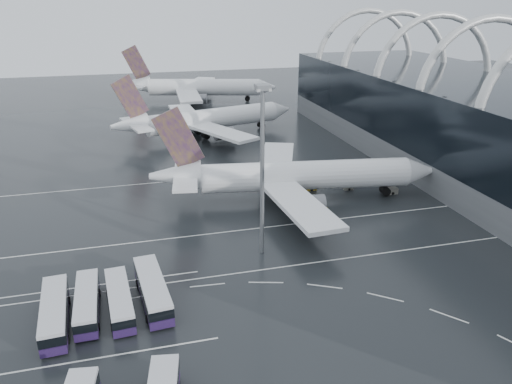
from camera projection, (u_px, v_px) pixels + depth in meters
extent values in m
plane|color=black|center=(262.00, 263.00, 76.73)|extent=(420.00, 420.00, 0.00)
cube|color=slate|center=(511.00, 170.00, 108.51)|extent=(42.00, 160.00, 6.00)
torus|color=silver|center=(483.00, 95.00, 109.21)|extent=(33.80, 1.80, 33.80)
torus|color=silver|center=(433.00, 81.00, 126.27)|extent=(33.80, 1.80, 33.80)
torus|color=silver|center=(394.00, 71.00, 143.34)|extent=(33.80, 1.80, 33.80)
torus|color=silver|center=(364.00, 63.00, 160.40)|extent=(33.80, 1.80, 33.80)
cube|color=white|center=(266.00, 269.00, 74.93)|extent=(120.00, 0.25, 0.01)
cube|color=white|center=(244.00, 230.00, 87.50)|extent=(120.00, 0.25, 0.01)
cube|color=white|center=(214.00, 177.00, 112.65)|extent=(120.00, 0.25, 0.01)
cube|color=white|center=(97.00, 358.00, 56.58)|extent=(28.00, 0.25, 0.01)
cube|color=white|center=(100.00, 285.00, 70.95)|extent=(28.00, 0.25, 0.01)
cylinder|color=white|center=(306.00, 175.00, 99.04)|extent=(41.70, 11.78, 5.74)
cone|color=white|center=(419.00, 171.00, 101.53)|extent=(6.72, 6.55, 5.74)
cone|color=white|center=(175.00, 175.00, 95.98)|extent=(10.63, 7.14, 5.74)
cube|color=#3B1866|center=(178.00, 139.00, 93.39)|extent=(9.51, 2.00, 12.16)
cube|color=white|center=(186.00, 175.00, 96.19)|extent=(7.03, 18.27, 0.49)
cube|color=white|center=(298.00, 203.00, 87.42)|extent=(8.42, 25.11, 0.79)
cube|color=white|center=(277.00, 160.00, 110.26)|extent=(15.15, 25.59, 0.79)
cylinder|color=slate|center=(310.00, 204.00, 91.59)|extent=(5.88, 4.13, 3.36)
cylinder|color=slate|center=(292.00, 172.00, 108.03)|extent=(5.88, 4.13, 3.36)
cube|color=black|center=(286.00, 195.00, 100.08)|extent=(12.68, 8.02, 2.18)
cylinder|color=white|center=(214.00, 118.00, 144.81)|extent=(39.96, 15.42, 5.72)
cone|color=white|center=(280.00, 110.00, 155.23)|extent=(7.15, 7.01, 5.72)
cone|color=white|center=(129.00, 125.00, 133.12)|extent=(10.98, 7.99, 5.72)
cube|color=#3B1866|center=(130.00, 98.00, 130.88)|extent=(9.35, 2.93, 12.13)
cube|color=white|center=(136.00, 124.00, 134.02)|extent=(8.71, 18.30, 0.49)
cube|color=white|center=(220.00, 131.00, 133.23)|extent=(17.14, 25.17, 0.79)
cube|color=white|center=(185.00, 114.00, 153.22)|extent=(7.92, 24.93, 0.79)
cylinder|color=slate|center=(224.00, 134.00, 138.03)|extent=(6.09, 4.60, 3.35)
cylinder|color=slate|center=(199.00, 120.00, 152.42)|extent=(6.09, 4.60, 3.35)
cube|color=black|center=(202.00, 133.00, 144.46)|extent=(13.04, 9.05, 2.17)
cylinder|color=white|center=(204.00, 87.00, 190.95)|extent=(42.04, 16.94, 6.24)
cone|color=white|center=(267.00, 87.00, 190.92)|extent=(7.86, 7.71, 6.24)
cone|color=white|center=(135.00, 84.00, 190.60)|extent=(12.02, 8.83, 6.24)
cube|color=#3B1866|center=(136.00, 63.00, 187.66)|extent=(10.18, 3.33, 13.24)
cube|color=white|center=(141.00, 84.00, 190.59)|extent=(9.73, 19.97, 0.54)
cube|color=white|center=(188.00, 95.00, 178.68)|extent=(8.98, 27.29, 0.86)
cube|color=white|center=(197.00, 83.00, 203.71)|extent=(18.97, 27.40, 0.86)
cylinder|color=slate|center=(199.00, 99.00, 182.90)|extent=(6.67, 5.08, 3.66)
cylinder|color=slate|center=(204.00, 90.00, 200.92)|extent=(6.67, 5.08, 3.66)
cube|color=black|center=(193.00, 98.00, 192.54)|extent=(14.27, 10.02, 2.37)
cube|color=#21133D|center=(56.00, 318.00, 62.02)|extent=(3.82, 13.49, 1.13)
cube|color=black|center=(54.00, 310.00, 61.57)|extent=(3.86, 13.23, 1.33)
cube|color=silver|center=(53.00, 304.00, 61.24)|extent=(3.82, 13.49, 0.46)
cylinder|color=black|center=(68.00, 340.00, 58.84)|extent=(0.42, 1.05, 1.03)
cylinder|color=black|center=(42.00, 345.00, 57.99)|extent=(0.42, 1.05, 1.03)
cylinder|color=black|center=(69.00, 301.00, 66.35)|extent=(0.42, 1.05, 1.03)
cylinder|color=black|center=(46.00, 305.00, 65.50)|extent=(0.42, 1.05, 1.03)
cube|color=#21133D|center=(88.00, 308.00, 64.22)|extent=(2.92, 12.38, 1.04)
cube|color=black|center=(87.00, 300.00, 63.80)|extent=(2.97, 12.14, 1.23)
cube|color=silver|center=(86.00, 295.00, 63.50)|extent=(2.92, 12.38, 0.43)
cylinder|color=black|center=(98.00, 327.00, 61.16)|extent=(0.35, 0.95, 0.95)
cylinder|color=black|center=(76.00, 331.00, 60.49)|extent=(0.35, 0.95, 0.95)
cylinder|color=black|center=(99.00, 293.00, 68.23)|extent=(0.35, 0.95, 0.95)
cylinder|color=black|center=(79.00, 295.00, 67.56)|extent=(0.35, 0.95, 0.95)
cube|color=#21133D|center=(120.00, 305.00, 64.84)|extent=(3.72, 12.59, 1.05)
cube|color=black|center=(119.00, 297.00, 64.41)|extent=(3.75, 12.35, 1.24)
cube|color=silver|center=(119.00, 292.00, 64.11)|extent=(3.72, 12.59, 0.43)
cylinder|color=black|center=(134.00, 323.00, 61.90)|extent=(0.41, 0.98, 0.95)
cylinder|color=black|center=(112.00, 327.00, 61.08)|extent=(0.41, 0.98, 0.95)
cylinder|color=black|center=(128.00, 290.00, 68.87)|extent=(0.41, 0.98, 0.95)
cylinder|color=black|center=(108.00, 293.00, 68.05)|extent=(0.41, 0.98, 0.95)
cube|color=#21133D|center=(153.00, 295.00, 66.75)|extent=(4.34, 14.03, 1.17)
cube|color=black|center=(152.00, 287.00, 66.28)|extent=(4.38, 13.76, 1.38)
cube|color=silver|center=(152.00, 281.00, 65.93)|extent=(4.34, 14.03, 0.48)
cylinder|color=black|center=(171.00, 314.00, 63.53)|extent=(0.47, 1.09, 1.06)
cylinder|color=black|center=(147.00, 319.00, 62.57)|extent=(0.47, 1.09, 1.06)
cylinder|color=black|center=(159.00, 280.00, 71.23)|extent=(0.47, 1.09, 1.06)
cylinder|color=black|center=(138.00, 283.00, 70.28)|extent=(0.47, 1.09, 1.06)
cylinder|color=gray|center=(262.00, 176.00, 75.10)|extent=(0.65, 0.65, 26.04)
cube|color=gray|center=(263.00, 87.00, 70.20)|extent=(2.05, 2.05, 0.74)
cube|color=silver|center=(263.00, 89.00, 70.30)|extent=(1.86, 1.86, 0.37)
cube|color=gold|center=(321.00, 210.00, 94.49)|extent=(1.91, 1.13, 1.04)
cube|color=slate|center=(348.00, 187.00, 105.52)|extent=(1.97, 1.17, 1.08)
cube|color=slate|center=(392.00, 191.00, 103.28)|extent=(2.37, 1.40, 1.29)
cube|color=gold|center=(311.00, 187.00, 105.32)|extent=(2.28, 1.35, 1.24)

